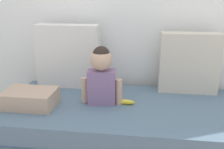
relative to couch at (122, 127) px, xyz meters
name	(u,v)px	position (x,y,z in m)	size (l,w,h in m)	color
ground_plane	(122,148)	(0.00, 0.00, -0.20)	(12.00, 12.00, 0.00)	#B2ADA3
back_wall	(130,4)	(0.00, 0.61, 0.96)	(5.20, 0.10, 2.32)	white
couch	(122,127)	(0.00, 0.00, 0.00)	(2.00, 0.96, 0.40)	#495F70
throw_pillow_left	(68,56)	(-0.55, 0.38, 0.50)	(0.58, 0.16, 0.59)	silver
throw_pillow_right	(189,63)	(0.55, 0.38, 0.47)	(0.51, 0.16, 0.53)	beige
toddler	(101,74)	(-0.17, 0.01, 0.45)	(0.33, 0.17, 0.47)	gray
banana	(125,102)	(0.02, 0.01, 0.22)	(0.17, 0.04, 0.04)	yellow
folded_blanket	(30,98)	(-0.72, -0.12, 0.27)	(0.40, 0.28, 0.13)	tan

